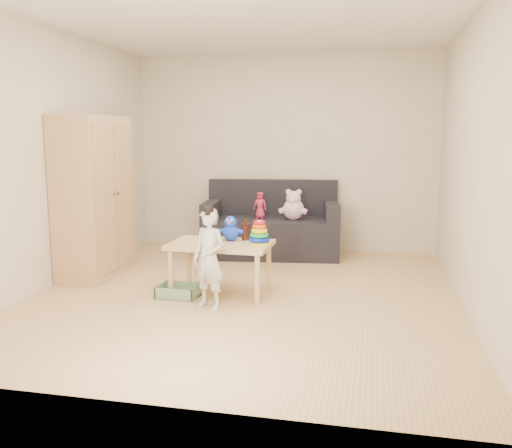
% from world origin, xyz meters
% --- Properties ---
extents(room, '(4.50, 4.50, 4.50)m').
position_xyz_m(room, '(0.00, 0.00, 1.30)').
color(room, '#DDA877').
rests_on(room, ground).
extents(wardrobe, '(0.48, 0.96, 1.72)m').
position_xyz_m(wardrobe, '(-1.75, 0.34, 0.86)').
color(wardrobe, tan).
rests_on(wardrobe, ground).
extents(sofa, '(1.79, 1.05, 0.48)m').
position_xyz_m(sofa, '(-0.08, 1.76, 0.24)').
color(sofa, black).
rests_on(sofa, ground).
extents(play_table, '(0.97, 0.63, 0.50)m').
position_xyz_m(play_table, '(-0.24, -0.04, 0.25)').
color(play_table, '#E8BA7F').
rests_on(play_table, ground).
extents(storage_bin, '(0.39, 0.30, 0.11)m').
position_xyz_m(storage_bin, '(-0.60, -0.22, 0.06)').
color(storage_bin, gray).
rests_on(storage_bin, ground).
extents(toddler, '(0.38, 0.32, 0.87)m').
position_xyz_m(toddler, '(-0.22, -0.48, 0.44)').
color(toddler, beige).
rests_on(toddler, ground).
extents(pink_bear, '(0.31, 0.27, 0.32)m').
position_xyz_m(pink_bear, '(0.21, 1.71, 0.64)').
color(pink_bear, '#F9B7E1').
rests_on(pink_bear, sofa).
extents(doll, '(0.17, 0.12, 0.33)m').
position_xyz_m(doll, '(-0.21, 1.72, 0.64)').
color(doll, '#CE2650').
rests_on(doll, sofa).
extents(ring_stacker, '(0.20, 0.20, 0.23)m').
position_xyz_m(ring_stacker, '(0.14, -0.03, 0.60)').
color(ring_stacker, '#F7F50D').
rests_on(ring_stacker, play_table).
extents(brown_bottle, '(0.07, 0.07, 0.21)m').
position_xyz_m(brown_bottle, '(-0.03, 0.15, 0.59)').
color(brown_bottle, black).
rests_on(brown_bottle, play_table).
extents(blue_plush, '(0.21, 0.16, 0.25)m').
position_xyz_m(blue_plush, '(-0.17, 0.09, 0.63)').
color(blue_plush, '#1C49FF').
rests_on(blue_plush, play_table).
extents(wooden_figure, '(0.05, 0.05, 0.12)m').
position_xyz_m(wooden_figure, '(-0.34, -0.08, 0.56)').
color(wooden_figure, brown).
rests_on(wooden_figure, play_table).
extents(yellow_book, '(0.20, 0.20, 0.01)m').
position_xyz_m(yellow_book, '(-0.36, 0.06, 0.51)').
color(yellow_book, '#CFDA17').
rests_on(yellow_book, play_table).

